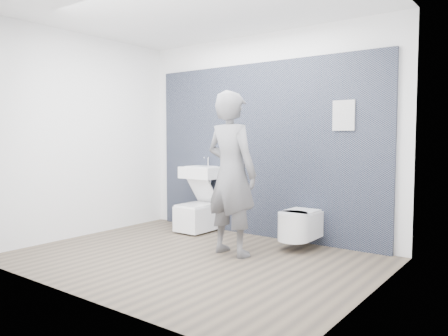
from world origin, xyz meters
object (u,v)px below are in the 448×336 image
Objects in this scene: washbasin at (202,172)px; toilet_square at (198,216)px; toilet_rounded at (298,225)px; visitor at (231,174)px.

washbasin reaches higher than toilet_square.
toilet_square is 1.64m from toilet_rounded.
washbasin is 0.87× the size of toilet_rounded.
toilet_rounded is (1.64, -0.02, 0.06)m from toilet_square.
washbasin is at bearing 175.98° from toilet_rounded.
visitor is (1.12, -0.72, 0.72)m from toilet_square.
washbasin is 0.75× the size of toilet_square.
washbasin is at bearing 90.00° from toilet_square.
toilet_square is 1.16× the size of toilet_rounded.
washbasin is 0.30× the size of visitor.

